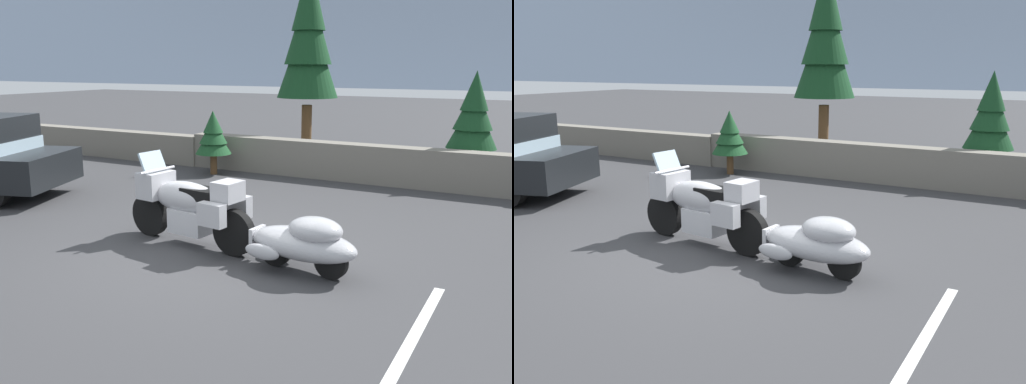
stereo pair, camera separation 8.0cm
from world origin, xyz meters
The scene contains 8 objects.
ground_plane centered at (0.00, 0.00, 0.00)m, with size 80.00×80.00×0.00m, color #38383A.
stone_guard_wall centered at (0.22, 5.81, 0.43)m, with size 24.00×0.54×0.94m.
touring_motorcycle centered at (-0.38, 0.25, 0.62)m, with size 2.31×0.90×1.33m.
car_shaped_trailer centered at (1.55, 0.02, 0.41)m, with size 2.23×0.89×0.76m.
pine_tree_tall centered at (-1.84, 7.93, 3.34)m, with size 1.66×1.66×5.34m.
pine_tree_secondary centered at (2.64, 6.70, 1.57)m, with size 1.08×1.08×2.50m.
pine_sapling_near centered at (-3.03, 5.00, 0.97)m, with size 0.88×0.88×1.55m.
parking_stripe_marker centered at (3.21, -1.50, 0.00)m, with size 0.12×3.60×0.01m, color silver.
Camera 2 is at (4.28, -6.09, 2.61)m, focal length 38.51 mm.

